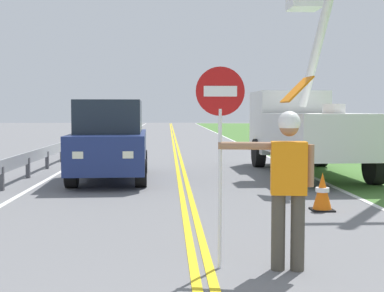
% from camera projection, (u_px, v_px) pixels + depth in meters
% --- Properties ---
extents(centerline_yellow_left, '(0.11, 110.00, 0.01)m').
position_uv_depth(centerline_yellow_left, '(175.00, 154.00, 22.17)').
color(centerline_yellow_left, yellow).
rests_on(centerline_yellow_left, ground).
extents(centerline_yellow_right, '(0.11, 110.00, 0.01)m').
position_uv_depth(centerline_yellow_right, '(179.00, 154.00, 22.18)').
color(centerline_yellow_right, yellow).
rests_on(centerline_yellow_right, ground).
extents(edge_line_right, '(0.12, 110.00, 0.01)m').
position_uv_depth(edge_line_right, '(262.00, 154.00, 22.34)').
color(edge_line_right, silver).
rests_on(edge_line_right, ground).
extents(edge_line_left, '(0.12, 110.00, 0.01)m').
position_uv_depth(edge_line_left, '(91.00, 155.00, 22.01)').
color(edge_line_left, silver).
rests_on(edge_line_left, ground).
extents(flagger_worker, '(1.08, 0.31, 1.83)m').
position_uv_depth(flagger_worker, '(288.00, 180.00, 6.00)').
color(flagger_worker, '#474238').
rests_on(flagger_worker, ground).
extents(stop_sign_paddle, '(0.56, 0.04, 2.33)m').
position_uv_depth(stop_sign_paddle, '(220.00, 121.00, 6.03)').
color(stop_sign_paddle, silver).
rests_on(stop_sign_paddle, ground).
extents(utility_bucket_truck, '(2.67, 6.87, 5.62)m').
position_uv_depth(utility_bucket_truck, '(305.00, 125.00, 15.47)').
color(utility_bucket_truck, silver).
rests_on(utility_bucket_truck, ground).
extents(oncoming_suv_nearest, '(2.04, 4.66, 2.10)m').
position_uv_depth(oncoming_suv_nearest, '(110.00, 140.00, 13.97)').
color(oncoming_suv_nearest, navy).
rests_on(oncoming_suv_nearest, ground).
extents(traffic_cone_lead, '(0.40, 0.40, 0.70)m').
position_uv_depth(traffic_cone_lead, '(322.00, 192.00, 9.66)').
color(traffic_cone_lead, orange).
rests_on(traffic_cone_lead, ground).
extents(guardrail_left_shoulder, '(0.10, 32.00, 0.71)m').
position_uv_depth(guardrail_left_shoulder, '(55.00, 150.00, 17.76)').
color(guardrail_left_shoulder, '#9EA0A3').
rests_on(guardrail_left_shoulder, ground).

